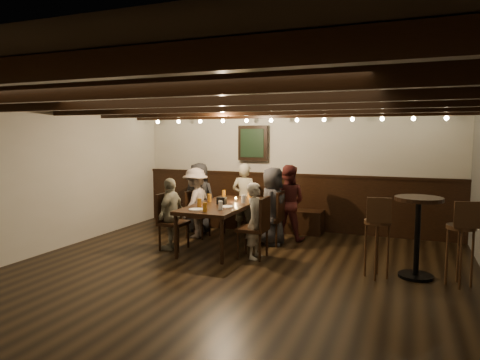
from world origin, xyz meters
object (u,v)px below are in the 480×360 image
at_px(chair_right_near, 271,228).
at_px(person_bench_right, 287,202).
at_px(bar_stool_right, 460,254).
at_px(chair_left_near, 197,223).
at_px(person_left_near, 196,203).
at_px(chair_right_far, 254,239).
at_px(person_bench_centre, 244,199).
at_px(person_left_far, 171,214).
at_px(person_bench_left, 199,197).
at_px(person_right_far, 256,221).
at_px(dining_table, 223,207).
at_px(high_top_table, 418,225).
at_px(chair_left_far, 173,232).
at_px(bar_stool_left, 377,248).
at_px(person_right_near, 272,206).

bearing_deg(chair_right_near, person_bench_right, -21.83).
bearing_deg(bar_stool_right, chair_left_near, 150.56).
bearing_deg(person_left_near, chair_right_far, 58.53).
bearing_deg(person_bench_centre, person_left_far, 63.43).
bearing_deg(person_bench_left, person_right_far, 140.71).
xyz_separation_m(dining_table, person_bench_centre, (-0.01, 1.05, 0.00)).
relative_size(person_left_near, person_left_far, 1.08).
bearing_deg(chair_left_near, bar_stool_right, 74.96).
relative_size(dining_table, person_left_far, 1.65).
bearing_deg(chair_right_far, high_top_table, -92.23).
relative_size(person_bench_right, person_right_far, 1.16).
relative_size(chair_left_far, high_top_table, 0.86).
height_order(person_bench_left, bar_stool_right, person_bench_left).
bearing_deg(bar_stool_left, chair_left_far, 167.08).
relative_size(chair_left_near, person_bench_centre, 0.64).
height_order(chair_right_near, bar_stool_right, bar_stool_right).
bearing_deg(chair_left_near, person_right_far, 58.50).
relative_size(chair_left_far, person_left_far, 0.78).
height_order(dining_table, chair_left_near, chair_left_near).
height_order(dining_table, bar_stool_right, bar_stool_right).
distance_m(chair_left_near, person_right_far, 1.75).
height_order(person_left_near, person_right_far, person_left_near).
distance_m(chair_left_far, person_right_near, 1.77).
xyz_separation_m(chair_right_near, bar_stool_right, (2.86, -1.13, 0.13)).
relative_size(person_bench_centre, person_left_near, 1.05).
relative_size(dining_table, person_bench_right, 1.45).
bearing_deg(dining_table, chair_left_near, 147.94).
relative_size(dining_table, high_top_table, 1.82).
xyz_separation_m(person_right_near, high_top_table, (2.33, -0.97, 0.04)).
bearing_deg(person_left_far, person_bench_right, 129.29).
relative_size(person_left_far, person_right_far, 1.02).
bearing_deg(person_right_near, chair_right_near, 90.00).
height_order(person_bench_right, person_left_far, person_bench_right).
distance_m(chair_right_near, person_right_far, 0.95).
height_order(person_left_far, bar_stool_left, person_left_far).
bearing_deg(person_right_far, bar_stool_left, -99.16).
distance_m(person_bench_right, person_left_near, 1.71).
relative_size(person_bench_left, person_bench_centre, 1.00).
height_order(person_bench_centre, person_right_far, person_bench_centre).
bearing_deg(high_top_table, chair_right_near, 157.64).
distance_m(dining_table, high_top_table, 3.12).
distance_m(dining_table, person_right_far, 0.88).
xyz_separation_m(chair_left_near, chair_left_far, (0.01, -0.90, 0.02)).
relative_size(chair_left_far, chair_right_far, 0.98).
bearing_deg(person_right_far, person_left_far, 90.00).
relative_size(chair_right_near, person_left_far, 0.78).
bearing_deg(person_left_far, person_left_near, 180.00).
height_order(person_left_far, person_right_far, person_left_far).
distance_m(person_bench_left, person_left_far, 1.36).
bearing_deg(person_right_near, person_right_far, 180.00).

